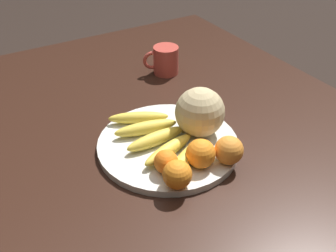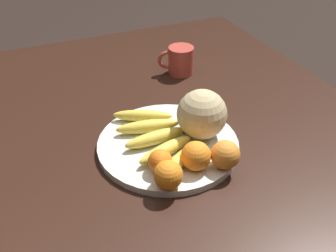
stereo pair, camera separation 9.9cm
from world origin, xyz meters
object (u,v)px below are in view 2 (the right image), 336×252
at_px(fruit_bowl, 168,144).
at_px(ceramic_mug, 180,60).
at_px(melon, 202,114).
at_px(orange_mid_center, 225,155).
at_px(banana_bunch, 158,137).
at_px(produce_tag, 203,152).
at_px(orange_front_right, 160,161).
at_px(kitchen_table, 179,161).
at_px(orange_front_left, 196,156).
at_px(orange_back_left, 168,175).

bearing_deg(fruit_bowl, ceramic_mug, -29.34).
xyz_separation_m(melon, orange_mid_center, (-0.14, 0.01, -0.03)).
xyz_separation_m(melon, banana_bunch, (0.01, 0.12, -0.05)).
bearing_deg(produce_tag, orange_front_right, 52.60).
bearing_deg(kitchen_table, banana_bunch, 97.96).
bearing_deg(orange_front_left, kitchen_table, -8.59).
relative_size(orange_front_right, ceramic_mug, 0.47).
bearing_deg(orange_front_left, fruit_bowl, 9.08).
distance_m(kitchen_table, banana_bunch, 0.13).
bearing_deg(fruit_bowl, produce_tag, -139.80).
xyz_separation_m(banana_bunch, orange_back_left, (-0.16, 0.04, 0.02)).
distance_m(orange_front_left, orange_mid_center, 0.07).
bearing_deg(fruit_bowl, melon, -94.60).
xyz_separation_m(melon, produce_tag, (-0.07, 0.03, -0.06)).
bearing_deg(banana_bunch, fruit_bowl, 164.57).
height_order(orange_front_left, produce_tag, orange_front_left).
height_order(orange_front_left, orange_back_left, orange_front_left).
relative_size(kitchen_table, orange_back_left, 23.76).
distance_m(orange_mid_center, orange_back_left, 0.15).
bearing_deg(kitchen_table, orange_mid_center, -164.02).
height_order(orange_front_right, ceramic_mug, ceramic_mug).
relative_size(fruit_bowl, orange_front_left, 5.16).
height_order(kitchen_table, melon, melon).
height_order(kitchen_table, orange_back_left, orange_back_left).
distance_m(banana_bunch, orange_back_left, 0.16).
xyz_separation_m(kitchen_table, melon, (-0.02, -0.05, 0.16)).
height_order(fruit_bowl, orange_front_right, orange_front_right).
bearing_deg(orange_front_right, kitchen_table, -42.44).
bearing_deg(produce_tag, ceramic_mug, -65.01).
bearing_deg(ceramic_mug, orange_front_right, 149.88).
height_order(kitchen_table, ceramic_mug, ceramic_mug).
distance_m(fruit_bowl, ceramic_mug, 0.43).
relative_size(banana_bunch, ceramic_mug, 2.68).
xyz_separation_m(fruit_bowl, ceramic_mug, (0.37, -0.21, 0.04)).
bearing_deg(orange_back_left, ceramic_mug, -27.72).
xyz_separation_m(banana_bunch, orange_front_left, (-0.13, -0.05, 0.02)).
bearing_deg(ceramic_mug, melon, 162.93).
bearing_deg(orange_back_left, melon, -47.68).
relative_size(fruit_bowl, orange_mid_center, 5.24).
height_order(kitchen_table, produce_tag, produce_tag).
distance_m(orange_mid_center, produce_tag, 0.08).
distance_m(melon, orange_mid_center, 0.14).
xyz_separation_m(fruit_bowl, banana_bunch, (0.01, 0.03, 0.03)).
xyz_separation_m(fruit_bowl, orange_front_right, (-0.10, 0.06, 0.04)).
bearing_deg(orange_front_right, banana_bunch, -19.64).
relative_size(orange_mid_center, orange_back_left, 1.05).
relative_size(orange_front_right, produce_tag, 0.58).
distance_m(melon, orange_front_left, 0.14).
bearing_deg(orange_front_left, produce_tag, -44.81).
height_order(produce_tag, ceramic_mug, ceramic_mug).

